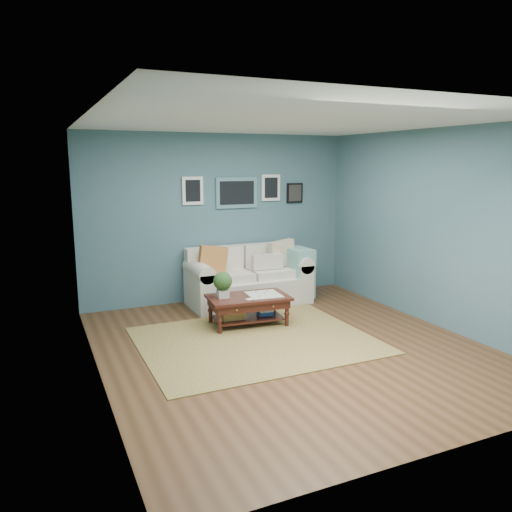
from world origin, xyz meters
TOP-DOWN VIEW (x-y plane):
  - room_shell at (0.01, 0.06)m, footprint 5.00×5.02m
  - area_rug at (-0.30, 0.37)m, footprint 2.88×2.30m
  - loveseat at (0.39, 2.03)m, footprint 1.97×0.89m
  - coffee_table at (-0.19, 1.01)m, footprint 1.16×0.74m

SIDE VIEW (x-z plane):
  - area_rug at x=-0.30m, z-range 0.00..0.01m
  - coffee_table at x=-0.19m, z-range -0.04..0.73m
  - loveseat at x=0.39m, z-range -0.09..0.92m
  - room_shell at x=0.01m, z-range 0.01..2.71m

